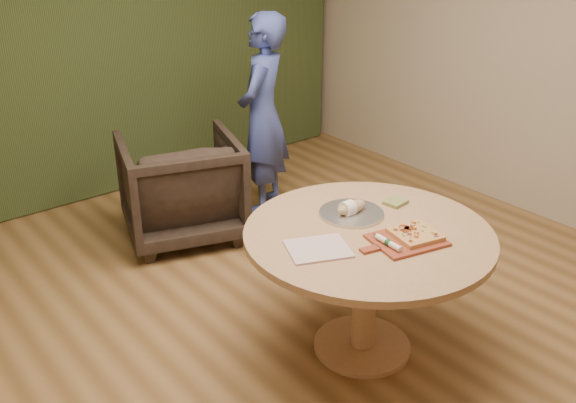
# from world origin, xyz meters

# --- Properties ---
(room_shell) EXTENTS (5.04, 6.04, 2.84)m
(room_shell) POSITION_xyz_m (0.00, 0.00, 1.40)
(room_shell) COLOR olive
(room_shell) RESTS_ON ground
(curtain) EXTENTS (4.80, 0.14, 2.78)m
(curtain) POSITION_xyz_m (0.00, 2.90, 1.40)
(curtain) COLOR #2A3719
(curtain) RESTS_ON ground
(pedestal_table) EXTENTS (1.32, 1.32, 0.75)m
(pedestal_table) POSITION_xyz_m (0.16, -0.09, 0.61)
(pedestal_table) COLOR tan
(pedestal_table) RESTS_ON ground
(pizza_paddle) EXTENTS (0.47, 0.35, 0.01)m
(pizza_paddle) POSITION_xyz_m (0.22, -0.29, 0.76)
(pizza_paddle) COLOR brown
(pizza_paddle) RESTS_ON pedestal_table
(flatbread_pizza) EXTENTS (0.26, 0.26, 0.04)m
(flatbread_pizza) POSITION_xyz_m (0.28, -0.29, 0.78)
(flatbread_pizza) COLOR tan
(flatbread_pizza) RESTS_ON pizza_paddle
(cutlery_roll) EXTENTS (0.04, 0.20, 0.03)m
(cutlery_roll) POSITION_xyz_m (0.10, -0.28, 0.78)
(cutlery_roll) COLOR silver
(cutlery_roll) RESTS_ON pizza_paddle
(newspaper) EXTENTS (0.37, 0.35, 0.01)m
(newspaper) POSITION_xyz_m (-0.18, -0.07, 0.76)
(newspaper) COLOR white
(newspaper) RESTS_ON pedestal_table
(serving_tray) EXTENTS (0.36, 0.36, 0.02)m
(serving_tray) POSITION_xyz_m (0.22, 0.11, 0.76)
(serving_tray) COLOR silver
(serving_tray) RESTS_ON pedestal_table
(bread_roll) EXTENTS (0.19, 0.09, 0.09)m
(bread_roll) POSITION_xyz_m (0.21, 0.11, 0.79)
(bread_roll) COLOR tan
(bread_roll) RESTS_ON serving_tray
(green_packet) EXTENTS (0.13, 0.11, 0.02)m
(green_packet) POSITION_xyz_m (0.52, 0.06, 0.76)
(green_packet) COLOR #5A652D
(green_packet) RESTS_ON pedestal_table
(armchair) EXTENTS (1.04, 1.01, 0.86)m
(armchair) POSITION_xyz_m (0.08, 1.76, 0.43)
(armchair) COLOR black
(armchair) RESTS_ON ground
(person_standing) EXTENTS (0.70, 0.65, 1.59)m
(person_standing) POSITION_xyz_m (0.84, 1.76, 0.80)
(person_standing) COLOR #3A4A9A
(person_standing) RESTS_ON ground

